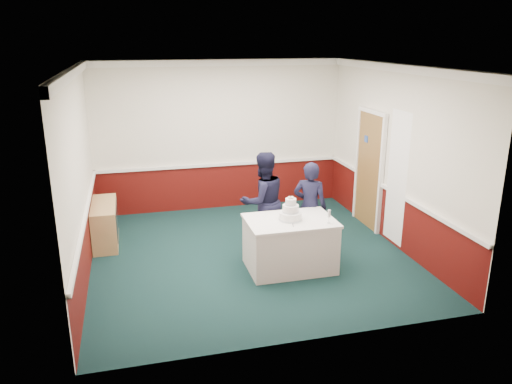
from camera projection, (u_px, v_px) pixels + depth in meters
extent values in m
plane|color=black|center=(250.00, 255.00, 8.15)|extent=(5.00, 5.00, 0.00)
cube|color=silver|center=(220.00, 136.00, 9.99)|extent=(5.00, 0.05, 3.00)
cube|color=silver|center=(81.00, 176.00, 7.11)|extent=(0.05, 5.00, 3.00)
cube|color=silver|center=(394.00, 157.00, 8.29)|extent=(0.05, 5.00, 3.00)
cube|color=white|center=(249.00, 68.00, 7.26)|extent=(5.00, 5.00, 0.05)
cube|color=#4B0C0A|center=(221.00, 186.00, 10.31)|extent=(5.00, 0.02, 0.90)
cube|color=white|center=(221.00, 164.00, 10.16)|extent=(4.98, 0.05, 0.06)
cube|color=white|center=(219.00, 63.00, 9.55)|extent=(5.00, 0.08, 0.12)
cube|color=#9C6237|center=(369.00, 171.00, 9.16)|extent=(0.05, 0.90, 2.10)
cube|color=#234799|center=(366.00, 139.00, 9.12)|extent=(0.01, 0.12, 0.12)
cube|color=white|center=(397.00, 178.00, 8.14)|extent=(0.02, 0.60, 2.20)
cube|color=tan|center=(105.00, 223.00, 8.54)|extent=(0.40, 1.20, 0.70)
cube|color=black|center=(117.00, 220.00, 8.57)|extent=(0.01, 1.00, 0.50)
cube|color=white|center=(290.00, 245.00, 7.58)|extent=(1.28, 0.88, 0.76)
cube|color=white|center=(290.00, 221.00, 7.47)|extent=(1.32, 0.92, 0.04)
cylinder|color=white|center=(290.00, 216.00, 7.44)|extent=(0.34, 0.34, 0.12)
cylinder|color=silver|center=(290.00, 219.00, 7.46)|extent=(0.35, 0.35, 0.03)
cylinder|color=white|center=(291.00, 209.00, 7.41)|extent=(0.24, 0.24, 0.11)
cylinder|color=silver|center=(291.00, 211.00, 7.42)|extent=(0.25, 0.25, 0.02)
cylinder|color=white|center=(291.00, 202.00, 7.38)|extent=(0.16, 0.16, 0.10)
cylinder|color=silver|center=(291.00, 204.00, 7.39)|extent=(0.17, 0.17, 0.02)
sphere|color=#EDE5C9|center=(291.00, 198.00, 7.36)|extent=(0.03, 0.03, 0.03)
sphere|color=#EDE5C9|center=(292.00, 197.00, 7.38)|extent=(0.03, 0.03, 0.03)
sphere|color=#EDE5C9|center=(289.00, 197.00, 7.38)|extent=(0.03, 0.03, 0.03)
sphere|color=#EDE5C9|center=(292.00, 198.00, 7.34)|extent=(0.03, 0.03, 0.03)
sphere|color=#EDE5C9|center=(289.00, 198.00, 7.34)|extent=(0.03, 0.03, 0.03)
cube|color=silver|center=(293.00, 224.00, 7.27)|extent=(0.06, 0.22, 0.00)
cylinder|color=silver|center=(329.00, 223.00, 7.32)|extent=(0.05, 0.05, 0.01)
cylinder|color=silver|center=(329.00, 220.00, 7.31)|extent=(0.01, 0.01, 0.09)
cylinder|color=silver|center=(329.00, 213.00, 7.28)|extent=(0.04, 0.04, 0.11)
imported|color=black|center=(263.00, 201.00, 8.17)|extent=(0.92, 0.79, 1.65)
imported|color=black|center=(310.00, 207.00, 8.11)|extent=(0.66, 0.60, 1.51)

